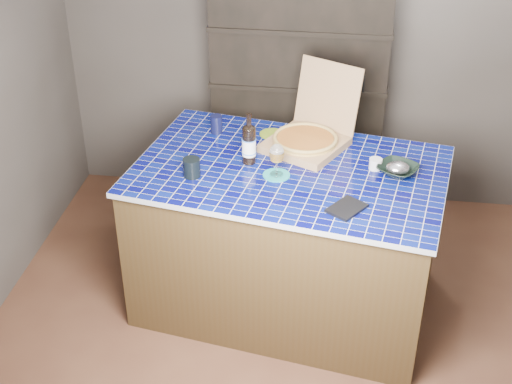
# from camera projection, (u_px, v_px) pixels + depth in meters

# --- Properties ---
(room) EXTENTS (3.50, 3.50, 3.50)m
(room) POSITION_uv_depth(u_px,v_px,m) (275.00, 159.00, 3.61)
(room) COLOR brown
(room) RESTS_ON ground
(shelving_unit) EXTENTS (1.20, 0.41, 1.80)m
(shelving_unit) POSITION_uv_depth(u_px,v_px,m) (299.00, 98.00, 5.08)
(shelving_unit) COLOR black
(shelving_unit) RESTS_ON floor
(kitchen_island) EXTENTS (1.93, 1.40, 0.97)m
(kitchen_island) POSITION_uv_depth(u_px,v_px,m) (288.00, 237.00, 4.35)
(kitchen_island) COLOR #3F2E18
(kitchen_island) RESTS_ON floor
(pizza_box) EXTENTS (0.61, 0.65, 0.46)m
(pizza_box) POSITION_uv_depth(u_px,v_px,m) (308.00, 137.00, 4.29)
(pizza_box) COLOR #9D7C51
(pizza_box) RESTS_ON kitchen_island
(mead_bottle) EXTENTS (0.08, 0.08, 0.31)m
(mead_bottle) POSITION_uv_depth(u_px,v_px,m) (249.00, 144.00, 4.09)
(mead_bottle) COLOR black
(mead_bottle) RESTS_ON kitchen_island
(teal_trivet) EXTENTS (0.15, 0.15, 0.01)m
(teal_trivet) POSITION_uv_depth(u_px,v_px,m) (276.00, 175.00, 4.02)
(teal_trivet) COLOR teal
(teal_trivet) RESTS_ON kitchen_island
(wine_glass) EXTENTS (0.09, 0.09, 0.19)m
(wine_glass) POSITION_uv_depth(u_px,v_px,m) (277.00, 154.00, 3.95)
(wine_glass) COLOR white
(wine_glass) RESTS_ON teal_trivet
(tumbler) EXTENTS (0.10, 0.10, 0.11)m
(tumbler) POSITION_uv_depth(u_px,v_px,m) (192.00, 168.00, 3.99)
(tumbler) COLOR black
(tumbler) RESTS_ON kitchen_island
(dvd_case) EXTENTS (0.23, 0.25, 0.02)m
(dvd_case) POSITION_uv_depth(u_px,v_px,m) (347.00, 208.00, 3.72)
(dvd_case) COLOR black
(dvd_case) RESTS_ON kitchen_island
(bowl) EXTENTS (0.30, 0.30, 0.05)m
(bowl) POSITION_uv_depth(u_px,v_px,m) (398.00, 170.00, 4.03)
(bowl) COLOR black
(bowl) RESTS_ON kitchen_island
(foil_contents) EXTENTS (0.14, 0.11, 0.06)m
(foil_contents) POSITION_uv_depth(u_px,v_px,m) (398.00, 168.00, 4.02)
(foil_contents) COLOR #B8B7C3
(foil_contents) RESTS_ON bowl
(white_jar) EXTENTS (0.07, 0.07, 0.06)m
(white_jar) POSITION_uv_depth(u_px,v_px,m) (375.00, 164.00, 4.08)
(white_jar) COLOR silver
(white_jar) RESTS_ON kitchen_island
(navy_cup) EXTENTS (0.07, 0.07, 0.12)m
(navy_cup) POSITION_uv_depth(u_px,v_px,m) (216.00, 124.00, 4.45)
(navy_cup) COLOR black
(navy_cup) RESTS_ON kitchen_island
(green_trivet) EXTENTS (0.16, 0.16, 0.01)m
(green_trivet) POSITION_uv_depth(u_px,v_px,m) (273.00, 134.00, 4.46)
(green_trivet) COLOR olive
(green_trivet) RESTS_ON kitchen_island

